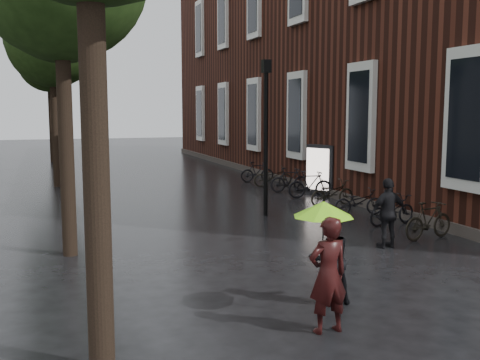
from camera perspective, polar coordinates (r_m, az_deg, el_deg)
name	(u,v)px	position (r m, az deg, el deg)	size (l,w,h in m)	color
ground	(422,358)	(8.08, 18.02, -16.78)	(120.00, 120.00, 0.00)	black
brick_building	(355,55)	(29.55, 11.58, 12.36)	(10.20, 33.20, 12.00)	#38160F
street_trees	(55,23)	(21.96, -18.30, 14.92)	(4.33, 34.03, 8.91)	black
person_burgundy	(328,275)	(8.32, 8.94, -9.51)	(0.63, 0.41, 1.72)	black
person_black	(330,259)	(9.55, 9.09, -7.95)	(0.74, 0.58, 1.52)	black
lime_umbrella	(323,209)	(8.76, 8.47, -2.94)	(0.96, 0.96, 1.43)	black
pedestrian_walking	(388,213)	(13.61, 14.82, -3.27)	(0.97, 0.40, 1.65)	black
parked_bicycles	(321,190)	(19.84, 8.25, -0.98)	(1.87, 12.60, 1.01)	black
ad_lightbox	(321,170)	(21.42, 8.21, 0.99)	(0.29, 1.27, 1.92)	black
lamp_post	(266,122)	(17.01, 2.66, 5.89)	(0.24, 0.24, 4.72)	black
cycle_sign	(69,144)	(24.13, -16.99, 3.50)	(0.15, 0.50, 2.77)	#262628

